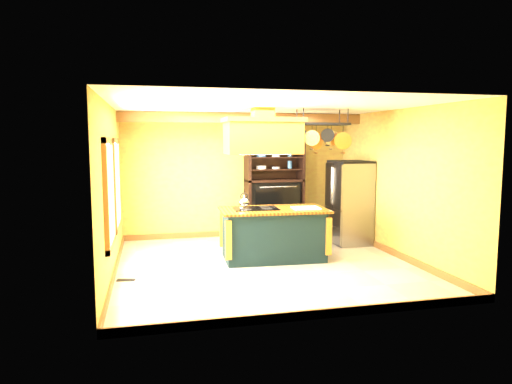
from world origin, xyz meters
name	(u,v)px	position (x,y,z in m)	size (l,w,h in m)	color
floor	(265,265)	(0.00, 0.00, 0.00)	(5.00, 5.00, 0.00)	beige
ceiling	(265,106)	(0.00, 0.00, 2.70)	(5.00, 5.00, 0.00)	white
wall_back	(238,176)	(0.00, 2.50, 1.35)	(5.00, 0.02, 2.70)	gold
wall_front	(318,208)	(0.00, -2.50, 1.35)	(5.00, 0.02, 2.70)	gold
wall_left	(111,191)	(-2.50, 0.00, 1.35)	(0.02, 5.00, 2.70)	gold
wall_right	(398,184)	(2.50, 0.00, 1.35)	(0.02, 5.00, 2.70)	gold
ceiling_beam	(245,118)	(0.00, 1.70, 2.59)	(5.00, 0.15, 0.20)	#9A582F
window_near	(109,193)	(-2.47, -0.80, 1.40)	(0.06, 1.06, 1.56)	#9A582F
window_far	(116,184)	(-2.47, 0.60, 1.40)	(0.06, 1.06, 1.56)	#9A582F
kitchen_island	(273,233)	(0.24, 0.35, 0.47)	(1.95, 1.14, 1.11)	black
range_hood	(263,135)	(0.04, 0.35, 2.24)	(1.38, 0.78, 0.80)	#A67E29
pot_rack	(323,131)	(1.15, 0.35, 2.30)	(1.02, 0.46, 0.73)	black
refrigerator	(349,204)	(2.12, 1.24, 0.82)	(0.73, 0.86, 1.68)	gray
hutch	(274,198)	(0.77, 2.26, 0.87)	(1.26, 0.57, 2.24)	black
floor_register	(126,280)	(-2.30, -0.38, 0.01)	(0.28, 0.12, 0.01)	black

